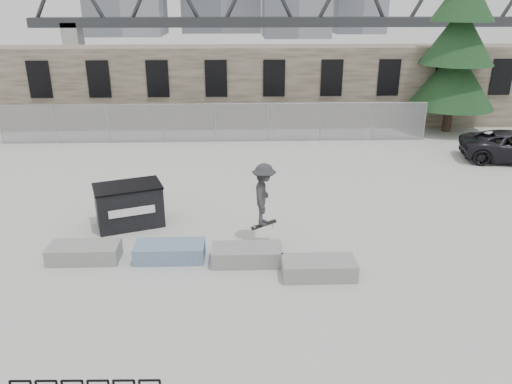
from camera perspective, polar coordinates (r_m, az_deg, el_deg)
ground at (r=14.78m, az=-6.51°, el=-7.51°), size 120.00×120.00×0.00m
stone_wall at (r=29.56m, az=-4.45°, el=11.94°), size 36.00×2.58×4.50m
chainlink_fence at (r=26.14m, az=-4.67°, el=7.94°), size 22.06×0.06×2.02m
planter_far_left at (r=15.29m, az=-19.03°, el=-6.48°), size 2.00×0.90×0.49m
planter_center_left at (r=14.73m, az=-9.82°, el=-6.64°), size 2.00×0.90×0.49m
planter_center_right at (r=14.34m, az=-1.04°, el=-7.11°), size 2.00×0.90×0.49m
planter_offset at (r=13.79m, az=7.19°, el=-8.55°), size 2.00×0.90×0.49m
dumpster at (r=16.97m, az=-14.29°, el=-1.45°), size 2.45×1.94×1.41m
spruce_tree at (r=29.69m, az=22.14°, el=15.59°), size 4.60×4.60×11.50m
truss_bridge at (r=68.52m, az=5.64°, el=18.89°), size 70.00×3.00×9.80m
skateboarder at (r=14.89m, az=0.91°, el=-0.31°), size 0.87×1.33×2.08m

